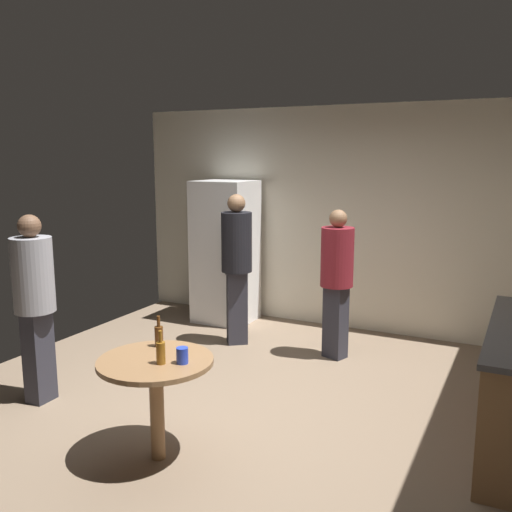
# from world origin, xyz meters

# --- Properties ---
(ground_plane) EXTENTS (5.20, 5.20, 0.10)m
(ground_plane) POSITION_xyz_m (0.00, 0.00, -0.05)
(ground_plane) COLOR #7A6651
(wall_back) EXTENTS (5.32, 0.06, 2.70)m
(wall_back) POSITION_xyz_m (0.00, 2.63, 1.35)
(wall_back) COLOR silver
(wall_back) RESTS_ON ground_plane
(refrigerator) EXTENTS (0.70, 0.68, 1.80)m
(refrigerator) POSITION_xyz_m (-1.29, 2.20, 0.90)
(refrigerator) COLOR white
(refrigerator) RESTS_ON ground_plane
(foreground_table) EXTENTS (0.80, 0.80, 0.73)m
(foreground_table) POSITION_xyz_m (-0.05, -0.94, 0.63)
(foreground_table) COLOR olive
(foreground_table) RESTS_ON ground_plane
(beer_bottle_amber) EXTENTS (0.06, 0.06, 0.23)m
(beer_bottle_amber) POSITION_xyz_m (0.03, -0.99, 0.82)
(beer_bottle_amber) COLOR #8C5919
(beer_bottle_amber) RESTS_ON foreground_table
(beer_bottle_brown) EXTENTS (0.06, 0.06, 0.23)m
(beer_bottle_brown) POSITION_xyz_m (-0.18, -0.72, 0.82)
(beer_bottle_brown) COLOR #593314
(beer_bottle_brown) RESTS_ON foreground_table
(plastic_cup_blue) EXTENTS (0.08, 0.08, 0.11)m
(plastic_cup_blue) POSITION_xyz_m (0.16, -0.92, 0.79)
(plastic_cup_blue) COLOR blue
(plastic_cup_blue) RESTS_ON foreground_table
(person_in_maroon_shirt) EXTENTS (0.43, 0.43, 1.57)m
(person_in_maroon_shirt) POSITION_xyz_m (0.42, 1.54, 0.91)
(person_in_maroon_shirt) COLOR #2D2D38
(person_in_maroon_shirt) RESTS_ON ground_plane
(person_in_black_shirt) EXTENTS (0.48, 0.48, 1.70)m
(person_in_black_shirt) POSITION_xyz_m (-0.72, 1.47, 0.99)
(person_in_black_shirt) COLOR #2D2D38
(person_in_black_shirt) RESTS_ON ground_plane
(person_in_gray_shirt) EXTENTS (0.35, 0.35, 1.63)m
(person_in_gray_shirt) POSITION_xyz_m (-1.53, -0.63, 0.95)
(person_in_gray_shirt) COLOR #2D2D38
(person_in_gray_shirt) RESTS_ON ground_plane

